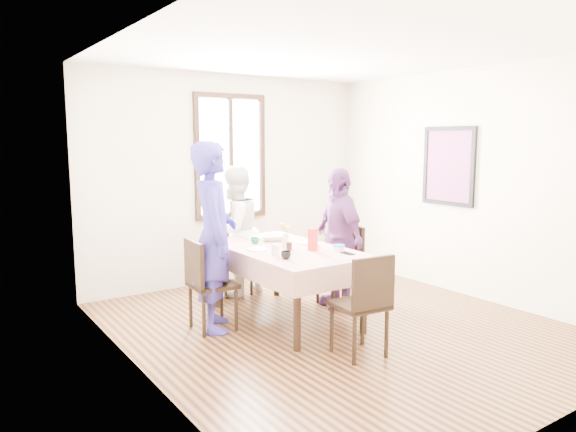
{
  "coord_description": "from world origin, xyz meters",
  "views": [
    {
      "loc": [
        -3.37,
        -4.01,
        1.87
      ],
      "look_at": [
        -0.31,
        0.44,
        1.1
      ],
      "focal_mm": 33.46,
      "sensor_mm": 36.0,
      "label": 1
    }
  ],
  "objects_px": {
    "dining_table": "(285,284)",
    "chair_near": "(359,304)",
    "person_left": "(214,237)",
    "person_far": "(233,231)",
    "chair_far": "(233,257)",
    "chair_left": "(213,284)",
    "person_right": "(337,238)",
    "chair_right": "(338,266)"
  },
  "relations": [
    {
      "from": "dining_table",
      "to": "chair_near",
      "type": "xyz_separation_m",
      "value": [
        0.0,
        -1.14,
        0.08
      ]
    },
    {
      "from": "person_left",
      "to": "person_far",
      "type": "distance_m",
      "value": 1.23
    },
    {
      "from": "chair_far",
      "to": "chair_near",
      "type": "bearing_deg",
      "value": 94.65
    },
    {
      "from": "chair_left",
      "to": "person_right",
      "type": "bearing_deg",
      "value": 88.93
    },
    {
      "from": "chair_left",
      "to": "chair_right",
      "type": "height_order",
      "value": "same"
    },
    {
      "from": "chair_right",
      "to": "chair_far",
      "type": "height_order",
      "value": "same"
    },
    {
      "from": "chair_left",
      "to": "person_left",
      "type": "bearing_deg",
      "value": 92.89
    },
    {
      "from": "chair_near",
      "to": "person_left",
      "type": "relative_size",
      "value": 0.49
    },
    {
      "from": "person_far",
      "to": "chair_near",
      "type": "bearing_deg",
      "value": 72.89
    },
    {
      "from": "chair_left",
      "to": "person_right",
      "type": "distance_m",
      "value": 1.54
    },
    {
      "from": "chair_left",
      "to": "person_right",
      "type": "height_order",
      "value": "person_right"
    },
    {
      "from": "dining_table",
      "to": "person_right",
      "type": "relative_size",
      "value": 1.06
    },
    {
      "from": "person_far",
      "to": "person_right",
      "type": "height_order",
      "value": "same"
    },
    {
      "from": "chair_right",
      "to": "person_far",
      "type": "height_order",
      "value": "person_far"
    },
    {
      "from": "dining_table",
      "to": "person_left",
      "type": "bearing_deg",
      "value": 168.11
    },
    {
      "from": "chair_far",
      "to": "person_left",
      "type": "height_order",
      "value": "person_left"
    },
    {
      "from": "chair_near",
      "to": "person_far",
      "type": "height_order",
      "value": "person_far"
    },
    {
      "from": "chair_right",
      "to": "chair_far",
      "type": "relative_size",
      "value": 1.0
    },
    {
      "from": "chair_near",
      "to": "person_right",
      "type": "relative_size",
      "value": 0.58
    },
    {
      "from": "chair_near",
      "to": "person_right",
      "type": "bearing_deg",
      "value": 63.63
    },
    {
      "from": "chair_right",
      "to": "dining_table",
      "type": "bearing_deg",
      "value": 102.95
    },
    {
      "from": "chair_far",
      "to": "person_far",
      "type": "bearing_deg",
      "value": 94.65
    },
    {
      "from": "chair_right",
      "to": "person_far",
      "type": "bearing_deg",
      "value": 44.44
    },
    {
      "from": "dining_table",
      "to": "person_left",
      "type": "xyz_separation_m",
      "value": [
        -0.74,
        0.16,
        0.55
      ]
    },
    {
      "from": "dining_table",
      "to": "chair_right",
      "type": "xyz_separation_m",
      "value": [
        0.76,
        0.05,
        0.08
      ]
    },
    {
      "from": "dining_table",
      "to": "person_left",
      "type": "height_order",
      "value": "person_left"
    },
    {
      "from": "chair_far",
      "to": "person_left",
      "type": "bearing_deg",
      "value": 57.78
    },
    {
      "from": "person_right",
      "to": "dining_table",
      "type": "bearing_deg",
      "value": -74.94
    },
    {
      "from": "chair_right",
      "to": "person_left",
      "type": "relative_size",
      "value": 0.49
    },
    {
      "from": "chair_right",
      "to": "person_right",
      "type": "height_order",
      "value": "person_right"
    },
    {
      "from": "dining_table",
      "to": "person_far",
      "type": "relative_size",
      "value": 1.06
    },
    {
      "from": "chair_left",
      "to": "person_far",
      "type": "bearing_deg",
      "value": 144.68
    },
    {
      "from": "chair_right",
      "to": "chair_near",
      "type": "xyz_separation_m",
      "value": [
        -0.76,
        -1.2,
        0.0
      ]
    },
    {
      "from": "dining_table",
      "to": "chair_far",
      "type": "relative_size",
      "value": 1.83
    },
    {
      "from": "chair_right",
      "to": "person_left",
      "type": "bearing_deg",
      "value": 95.08
    },
    {
      "from": "chair_right",
      "to": "chair_near",
      "type": "distance_m",
      "value": 1.42
    },
    {
      "from": "person_far",
      "to": "chair_right",
      "type": "bearing_deg",
      "value": 108.29
    },
    {
      "from": "chair_right",
      "to": "chair_far",
      "type": "distance_m",
      "value": 1.33
    },
    {
      "from": "chair_left",
      "to": "chair_far",
      "type": "bearing_deg",
      "value": 145.28
    },
    {
      "from": "person_left",
      "to": "chair_near",
      "type": "bearing_deg",
      "value": -126.47
    },
    {
      "from": "chair_right",
      "to": "person_left",
      "type": "distance_m",
      "value": 1.58
    },
    {
      "from": "dining_table",
      "to": "person_far",
      "type": "xyz_separation_m",
      "value": [
        0.0,
        1.12,
        0.41
      ]
    }
  ]
}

